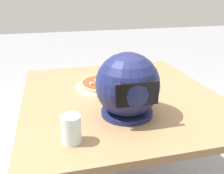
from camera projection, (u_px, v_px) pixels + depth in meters
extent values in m
cube|color=olive|center=(121.00, 97.00, 1.31)|extent=(0.98, 1.07, 0.03)
cylinder|color=olive|center=(156.00, 113.00, 1.98)|extent=(0.05, 0.05, 0.74)
cylinder|color=olive|center=(43.00, 127.00, 1.79)|extent=(0.05, 0.05, 0.74)
cylinder|color=white|center=(104.00, 86.00, 1.40)|extent=(0.30, 0.30, 0.01)
cylinder|color=tan|center=(104.00, 84.00, 1.39)|extent=(0.27, 0.27, 0.02)
cylinder|color=red|center=(104.00, 82.00, 1.39)|extent=(0.24, 0.24, 0.00)
sphere|color=#234C1E|center=(105.00, 83.00, 1.34)|extent=(0.03, 0.03, 0.03)
sphere|color=#234C1E|center=(108.00, 79.00, 1.40)|extent=(0.04, 0.04, 0.04)
sphere|color=#234C1E|center=(99.00, 82.00, 1.37)|extent=(0.02, 0.02, 0.02)
cylinder|color=#E0D172|center=(96.00, 81.00, 1.38)|extent=(0.02, 0.02, 0.02)
cylinder|color=#E0D172|center=(91.00, 84.00, 1.33)|extent=(0.02, 0.02, 0.01)
cylinder|color=#E0D172|center=(112.00, 81.00, 1.37)|extent=(0.02, 0.02, 0.01)
sphere|color=#191E4C|center=(127.00, 85.00, 1.05)|extent=(0.27, 0.27, 0.27)
cylinder|color=#191E4C|center=(127.00, 112.00, 1.10)|extent=(0.22, 0.22, 0.02)
cube|color=black|center=(137.00, 94.00, 0.94)|extent=(0.17, 0.02, 0.09)
cylinder|color=silver|center=(71.00, 129.00, 0.88)|extent=(0.07, 0.07, 0.10)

